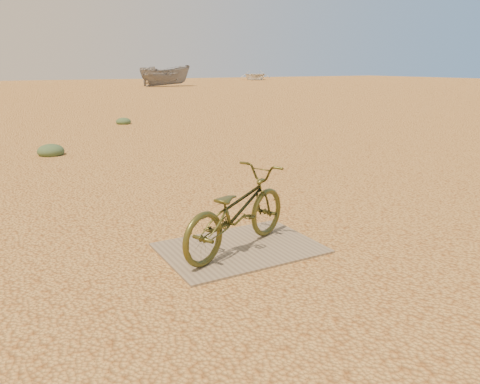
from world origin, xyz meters
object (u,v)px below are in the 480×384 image
plywood_board (240,248)px  boat_far_right (255,75)px  bicycle (237,211)px  boat_mid_right (166,76)px

plywood_board → boat_far_right: boat_far_right is taller
plywood_board → bicycle: bicycle is taller
plywood_board → boat_mid_right: boat_mid_right is taller
plywood_board → boat_mid_right: (12.71, 36.32, 0.90)m
plywood_board → boat_far_right: 57.00m
bicycle → boat_mid_right: (12.77, 36.35, 0.48)m
boat_mid_right → plywood_board: bearing=159.4°
boat_mid_right → boat_far_right: size_ratio=0.86×
plywood_board → boat_mid_right: size_ratio=0.34×
bicycle → boat_mid_right: size_ratio=0.33×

